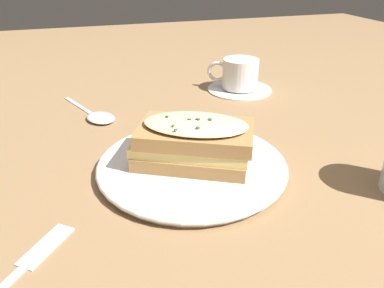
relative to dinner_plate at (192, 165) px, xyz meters
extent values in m
plane|color=olive|center=(-0.03, 0.01, -0.01)|extent=(2.40, 2.40, 0.00)
cylinder|color=white|center=(0.00, 0.00, 0.00)|extent=(0.25, 0.25, 0.01)
torus|color=white|center=(0.00, 0.00, 0.00)|extent=(0.26, 0.26, 0.01)
cube|color=#A37542|center=(0.00, 0.00, 0.02)|extent=(0.18, 0.15, 0.02)
cube|color=#E0C16B|center=(0.00, 0.00, 0.03)|extent=(0.18, 0.15, 0.01)
cube|color=#A37542|center=(0.00, 0.00, 0.05)|extent=(0.18, 0.15, 0.02)
ellipsoid|color=beige|center=(0.00, 0.00, 0.06)|extent=(0.16, 0.14, 0.01)
cube|color=#2D6028|center=(0.02, -0.01, 0.07)|extent=(0.00, 0.01, 0.00)
cube|color=#2D6028|center=(0.00, 0.00, 0.07)|extent=(0.01, 0.00, 0.00)
cube|color=#2D6028|center=(-0.02, -0.02, 0.07)|extent=(0.01, 0.00, 0.00)
cube|color=#2D6028|center=(-0.03, 0.02, 0.07)|extent=(0.00, 0.00, 0.00)
cube|color=#2D6028|center=(0.00, -0.03, 0.07)|extent=(0.00, 0.01, 0.00)
cube|color=#2D6028|center=(-0.02, -0.01, 0.07)|extent=(0.00, 0.00, 0.00)
cube|color=#2D6028|center=(0.01, 0.00, 0.07)|extent=(0.01, 0.01, 0.00)
cylinder|color=white|center=(0.20, 0.30, -0.01)|extent=(0.14, 0.14, 0.01)
cylinder|color=white|center=(0.20, 0.30, 0.03)|extent=(0.08, 0.08, 0.06)
cylinder|color=#381E0F|center=(0.20, 0.30, 0.05)|extent=(0.06, 0.06, 0.00)
torus|color=white|center=(0.16, 0.32, 0.03)|extent=(0.04, 0.03, 0.05)
cube|color=silver|center=(-0.19, -0.10, -0.01)|extent=(0.06, 0.07, 0.00)
cube|color=#333335|center=(-0.19, -0.09, -0.01)|extent=(0.03, 0.03, 0.00)
cube|color=#333335|center=(-0.18, -0.09, -0.01)|extent=(0.03, 0.03, 0.00)
cube|color=#333335|center=(-0.18, -0.10, -0.01)|extent=(0.03, 0.03, 0.00)
cube|color=silver|center=(-0.14, 0.30, -0.01)|extent=(0.05, 0.11, 0.00)
ellipsoid|color=silver|center=(-0.11, 0.22, 0.00)|extent=(0.07, 0.08, 0.01)
camera|label=1|loc=(-0.13, -0.43, 0.27)|focal=35.00mm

